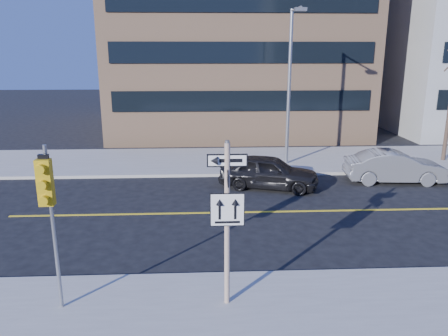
{
  "coord_description": "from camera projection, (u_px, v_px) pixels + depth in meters",
  "views": [
    {
      "loc": [
        -0.53,
        -11.99,
        6.15
      ],
      "look_at": [
        0.24,
        4.0,
        1.81
      ],
      "focal_mm": 35.0,
      "sensor_mm": 36.0,
      "label": 1
    }
  ],
  "objects": [
    {
      "name": "parked_car_b",
      "position": [
        395.0,
        167.0,
        20.82
      ],
      "size": [
        1.98,
        4.73,
        1.52
      ],
      "primitive_type": "imported",
      "rotation": [
        0.0,
        0.0,
        1.49
      ],
      "color": "slate",
      "rests_on": "ground"
    },
    {
      "name": "traffic_signal",
      "position": [
        47.0,
        196.0,
        9.65
      ],
      "size": [
        0.32,
        0.45,
        4.0
      ],
      "color": "gray",
      "rests_on": "near_sidewalk"
    },
    {
      "name": "ground",
      "position": [
        222.0,
        260.0,
        13.19
      ],
      "size": [
        120.0,
        120.0,
        0.0
      ],
      "primitive_type": "plane",
      "color": "black",
      "rests_on": "ground"
    },
    {
      "name": "parked_car_a",
      "position": [
        269.0,
        172.0,
        19.94
      ],
      "size": [
        3.03,
        4.81,
        1.53
      ],
      "primitive_type": "imported",
      "rotation": [
        0.0,
        0.0,
        1.28
      ],
      "color": "black",
      "rests_on": "ground"
    },
    {
      "name": "building_brick",
      "position": [
        233.0,
        13.0,
        35.03
      ],
      "size": [
        18.0,
        18.0,
        18.0
      ],
      "primitive_type": "cube",
      "color": "tan",
      "rests_on": "ground"
    },
    {
      "name": "streetlight_a",
      "position": [
        290.0,
        78.0,
        22.51
      ],
      "size": [
        0.55,
        2.25,
        8.0
      ],
      "color": "gray",
      "rests_on": "far_sidewalk"
    },
    {
      "name": "sign_pole",
      "position": [
        227.0,
        215.0,
        10.13
      ],
      "size": [
        0.92,
        0.92,
        4.06
      ],
      "color": "silver",
      "rests_on": "near_sidewalk"
    }
  ]
}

